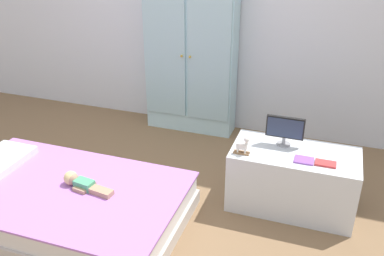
{
  "coord_description": "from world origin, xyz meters",
  "views": [
    {
      "loc": [
        1.21,
        -2.25,
        1.92
      ],
      "look_at": [
        0.32,
        0.33,
        0.56
      ],
      "focal_mm": 39.85,
      "sensor_mm": 36.0,
      "label": 1
    }
  ],
  "objects_px": {
    "tv_monitor": "(285,129)",
    "bed": "(65,203)",
    "wardrobe": "(191,52)",
    "rocking_horse_toy": "(243,145)",
    "doll": "(79,182)",
    "book_purple": "(304,160)",
    "tv_stand": "(292,179)",
    "book_red": "(326,163)"
  },
  "relations": [
    {
      "from": "doll",
      "to": "book_red",
      "type": "height_order",
      "value": "book_red"
    },
    {
      "from": "wardrobe",
      "to": "bed",
      "type": "bearing_deg",
      "value": -101.9
    },
    {
      "from": "tv_stand",
      "to": "tv_monitor",
      "type": "relative_size",
      "value": 3.29
    },
    {
      "from": "wardrobe",
      "to": "tv_monitor",
      "type": "relative_size",
      "value": 5.86
    },
    {
      "from": "tv_monitor",
      "to": "book_purple",
      "type": "height_order",
      "value": "tv_monitor"
    },
    {
      "from": "wardrobe",
      "to": "tv_stand",
      "type": "xyz_separation_m",
      "value": [
        1.12,
        -0.99,
        -0.56
      ]
    },
    {
      "from": "book_purple",
      "to": "book_red",
      "type": "height_order",
      "value": "book_red"
    },
    {
      "from": "book_purple",
      "to": "wardrobe",
      "type": "bearing_deg",
      "value": 137.27
    },
    {
      "from": "tv_stand",
      "to": "book_purple",
      "type": "bearing_deg",
      "value": -57.09
    },
    {
      "from": "wardrobe",
      "to": "rocking_horse_toy",
      "type": "bearing_deg",
      "value": -55.61
    },
    {
      "from": "book_purple",
      "to": "book_red",
      "type": "xyz_separation_m",
      "value": [
        0.14,
        0.0,
        0.0
      ]
    },
    {
      "from": "doll",
      "to": "book_red",
      "type": "relative_size",
      "value": 2.87
    },
    {
      "from": "wardrobe",
      "to": "book_purple",
      "type": "distance_m",
      "value": 1.64
    },
    {
      "from": "wardrobe",
      "to": "tv_monitor",
      "type": "height_order",
      "value": "wardrobe"
    },
    {
      "from": "rocking_horse_toy",
      "to": "tv_stand",
      "type": "bearing_deg",
      "value": 22.18
    },
    {
      "from": "doll",
      "to": "book_purple",
      "type": "distance_m",
      "value": 1.53
    },
    {
      "from": "book_purple",
      "to": "book_red",
      "type": "bearing_deg",
      "value": 0.0
    },
    {
      "from": "tv_stand",
      "to": "rocking_horse_toy",
      "type": "bearing_deg",
      "value": -157.82
    },
    {
      "from": "bed",
      "to": "book_red",
      "type": "height_order",
      "value": "book_red"
    },
    {
      "from": "rocking_horse_toy",
      "to": "book_red",
      "type": "bearing_deg",
      "value": 3.97
    },
    {
      "from": "book_purple",
      "to": "tv_stand",
      "type": "bearing_deg",
      "value": 122.91
    },
    {
      "from": "wardrobe",
      "to": "book_red",
      "type": "xyz_separation_m",
      "value": [
        1.32,
        -1.09,
        -0.32
      ]
    },
    {
      "from": "wardrobe",
      "to": "tv_monitor",
      "type": "bearing_deg",
      "value": -41.86
    },
    {
      "from": "tv_monitor",
      "to": "book_purple",
      "type": "relative_size",
      "value": 2.1
    },
    {
      "from": "tv_stand",
      "to": "tv_monitor",
      "type": "height_order",
      "value": "tv_monitor"
    },
    {
      "from": "doll",
      "to": "wardrobe",
      "type": "relative_size",
      "value": 0.25
    },
    {
      "from": "wardrobe",
      "to": "book_purple",
      "type": "height_order",
      "value": "wardrobe"
    },
    {
      "from": "doll",
      "to": "rocking_horse_toy",
      "type": "relative_size",
      "value": 2.97
    },
    {
      "from": "tv_monitor",
      "to": "book_red",
      "type": "height_order",
      "value": "tv_monitor"
    },
    {
      "from": "doll",
      "to": "rocking_horse_toy",
      "type": "distance_m",
      "value": 1.15
    },
    {
      "from": "doll",
      "to": "rocking_horse_toy",
      "type": "xyz_separation_m",
      "value": [
        1.02,
        0.48,
        0.22
      ]
    },
    {
      "from": "tv_stand",
      "to": "rocking_horse_toy",
      "type": "height_order",
      "value": "rocking_horse_toy"
    },
    {
      "from": "bed",
      "to": "doll",
      "type": "xyz_separation_m",
      "value": [
        0.1,
        0.05,
        0.17
      ]
    },
    {
      "from": "book_purple",
      "to": "rocking_horse_toy",
      "type": "bearing_deg",
      "value": -174.68
    },
    {
      "from": "tv_monitor",
      "to": "rocking_horse_toy",
      "type": "bearing_deg",
      "value": -138.62
    },
    {
      "from": "bed",
      "to": "book_purple",
      "type": "relative_size",
      "value": 12.97
    },
    {
      "from": "tv_monitor",
      "to": "book_red",
      "type": "bearing_deg",
      "value": -30.63
    },
    {
      "from": "tv_monitor",
      "to": "bed",
      "type": "bearing_deg",
      "value": -151.44
    },
    {
      "from": "doll",
      "to": "book_purple",
      "type": "bearing_deg",
      "value": 19.78
    },
    {
      "from": "book_red",
      "to": "rocking_horse_toy",
      "type": "bearing_deg",
      "value": -176.03
    },
    {
      "from": "bed",
      "to": "book_red",
      "type": "bearing_deg",
      "value": 18.73
    },
    {
      "from": "wardrobe",
      "to": "rocking_horse_toy",
      "type": "distance_m",
      "value": 1.4
    }
  ]
}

